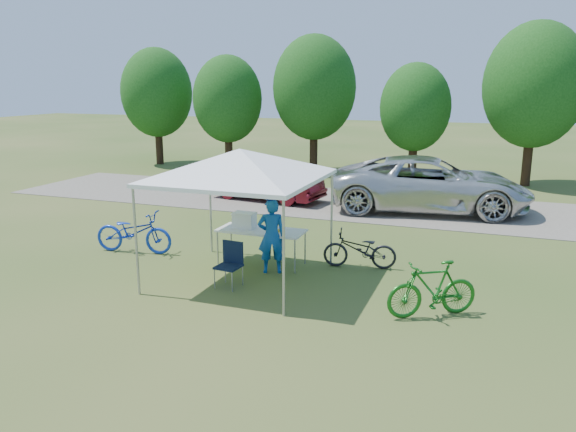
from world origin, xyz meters
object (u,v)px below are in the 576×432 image
at_px(folding_chair, 231,260).
at_px(bike_green, 432,289).
at_px(bike_blue, 134,232).
at_px(cyclist, 272,236).
at_px(minivan, 430,184).
at_px(sedan, 267,181).
at_px(cooler, 244,220).
at_px(folding_table, 261,231).
at_px(bike_dark, 360,249).

relative_size(folding_chair, bike_green, 0.54).
bearing_deg(folding_chair, bike_blue, 163.93).
xyz_separation_m(cyclist, minivan, (2.50, 7.23, 0.06)).
distance_m(bike_green, sedan, 10.48).
relative_size(cyclist, bike_green, 0.98).
distance_m(cooler, sedan, 6.92).
height_order(folding_chair, bike_green, bike_green).
distance_m(minivan, sedan, 5.50).
relative_size(folding_table, bike_green, 1.17).
distance_m(bike_blue, minivan, 9.34).
relative_size(folding_table, bike_blue, 1.01).
distance_m(cooler, cyclist, 0.97).
bearing_deg(cooler, bike_blue, -175.06).
xyz_separation_m(bike_dark, sedan, (-4.71, 6.07, 0.26)).
height_order(folding_chair, sedan, sedan).
height_order(folding_table, bike_dark, bike_dark).
height_order(cyclist, minivan, minivan).
xyz_separation_m(bike_green, sedan, (-6.50, 8.22, 0.18)).
xyz_separation_m(cyclist, sedan, (-3.00, 7.03, -0.13)).
relative_size(folding_chair, sedan, 0.22).
xyz_separation_m(cooler, sedan, (-2.16, 6.57, -0.30)).
distance_m(folding_chair, cooler, 1.59).
bearing_deg(minivan, sedan, 84.01).
bearing_deg(cooler, folding_table, -0.00).
xyz_separation_m(folding_table, folding_chair, (-0.04, -1.48, -0.23)).
height_order(folding_chair, cyclist, cyclist).
bearing_deg(folding_table, bike_blue, -175.68).
distance_m(bike_dark, sedan, 7.69).
xyz_separation_m(folding_table, bike_dark, (2.14, 0.50, -0.34)).
distance_m(folding_table, cooler, 0.47).
distance_m(bike_dark, minivan, 6.34).
xyz_separation_m(bike_blue, bike_dark, (5.37, 0.74, -0.08)).
relative_size(bike_green, sedan, 0.42).
relative_size(cooler, bike_blue, 0.26).
distance_m(cyclist, minivan, 7.65).
height_order(cooler, sedan, sedan).
xyz_separation_m(folding_table, cyclist, (0.43, -0.46, 0.06)).
xyz_separation_m(cooler, bike_green, (4.34, -1.65, -0.48)).
bearing_deg(bike_blue, cooler, -93.38).
xyz_separation_m(cyclist, bike_dark, (1.71, 0.96, -0.39)).
bearing_deg(cyclist, bike_blue, -26.53).
bearing_deg(bike_blue, bike_green, -109.43).
bearing_deg(folding_table, bike_dark, 13.08).
bearing_deg(folding_table, cyclist, -46.67).
bearing_deg(cyclist, minivan, -132.20).
relative_size(folding_table, cyclist, 1.20).
bearing_deg(bike_blue, cyclist, -101.69).
xyz_separation_m(bike_dark, minivan, (0.79, 6.27, 0.46)).
relative_size(cooler, sedan, 0.12).
relative_size(cyclist, bike_dark, 1.02).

